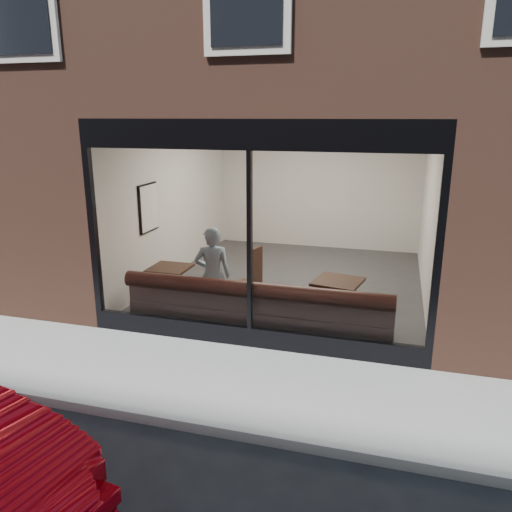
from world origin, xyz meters
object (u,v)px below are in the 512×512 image
(cafe_table_left, at_px, (170,268))
(cafe_chair_left, at_px, (247,284))
(person, at_px, (213,275))
(banquette, at_px, (257,321))
(cafe_table_right, at_px, (338,282))

(cafe_table_left, bearing_deg, cafe_chair_left, 42.35)
(person, relative_size, cafe_chair_left, 3.90)
(cafe_chair_left, bearing_deg, cafe_table_left, 57.75)
(banquette, bearing_deg, cafe_table_right, 31.71)
(banquette, xyz_separation_m, person, (-0.83, 0.31, 0.57))
(cafe_table_left, xyz_separation_m, cafe_chair_left, (1.08, 0.98, -0.50))
(cafe_table_left, xyz_separation_m, cafe_table_right, (2.84, 0.06, 0.00))
(person, bearing_deg, banquette, 143.98)
(cafe_table_right, relative_size, cafe_chair_left, 1.72)
(banquette, xyz_separation_m, cafe_table_left, (-1.73, 0.63, 0.52))
(banquette, bearing_deg, person, 159.34)
(cafe_table_left, relative_size, cafe_table_right, 0.93)
(cafe_table_right, bearing_deg, cafe_chair_left, 152.42)
(cafe_table_left, bearing_deg, cafe_table_right, 1.25)
(person, height_order, cafe_table_left, person)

